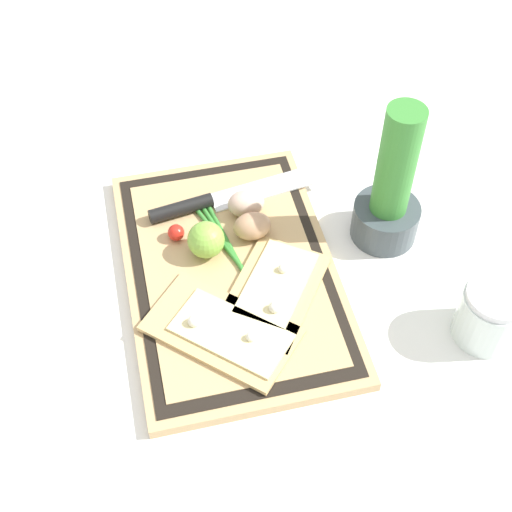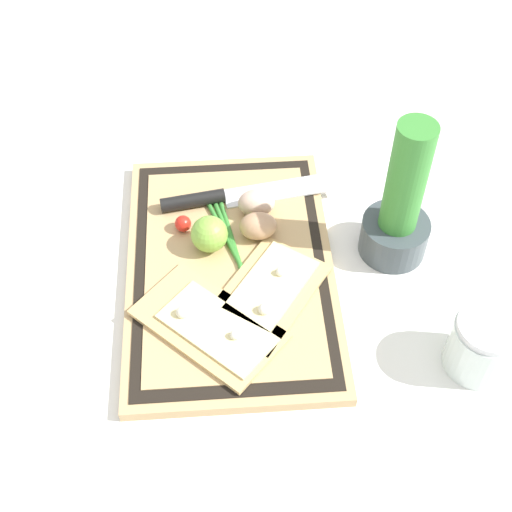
{
  "view_description": "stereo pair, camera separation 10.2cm",
  "coord_description": "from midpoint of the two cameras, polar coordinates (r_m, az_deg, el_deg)",
  "views": [
    {
      "loc": [
        0.64,
        -0.11,
        0.83
      ],
      "look_at": [
        0.0,
        0.04,
        0.04
      ],
      "focal_mm": 50.0,
      "sensor_mm": 36.0,
      "label": 1
    },
    {
      "loc": [
        0.65,
        -0.01,
        0.83
      ],
      "look_at": [
        0.0,
        0.04,
        0.04
      ],
      "focal_mm": 50.0,
      "sensor_mm": 36.0,
      "label": 2
    }
  ],
  "objects": [
    {
      "name": "pizza_slice_near",
      "position": [
        0.96,
        -5.67,
        -6.13
      ],
      "size": [
        0.22,
        0.22,
        0.02
      ],
      "color": "tan",
      "rests_on": "cutting_board"
    },
    {
      "name": "cutting_board",
      "position": [
        1.04,
        -4.83,
        -1.49
      ],
      "size": [
        0.46,
        0.3,
        0.02
      ],
      "color": "tan",
      "rests_on": "ground_plane"
    },
    {
      "name": "herb_pot",
      "position": [
        1.05,
        7.96,
        4.68
      ],
      "size": [
        0.1,
        0.1,
        0.24
      ],
      "color": "#3D474C",
      "rests_on": "ground_plane"
    },
    {
      "name": "knife",
      "position": [
        1.11,
        -6.42,
        4.19
      ],
      "size": [
        0.08,
        0.29,
        0.02
      ],
      "color": "silver",
      "rests_on": "cutting_board"
    },
    {
      "name": "pizza_slice_far",
      "position": [
        1.0,
        -1.46,
        -2.94
      ],
      "size": [
        0.21,
        0.19,
        0.02
      ],
      "color": "tan",
      "rests_on": "cutting_board"
    },
    {
      "name": "sauce_jar",
      "position": [
        0.99,
        15.4,
        -4.88
      ],
      "size": [
        0.09,
        0.09,
        0.09
      ],
      "color": "silver",
      "rests_on": "ground_plane"
    },
    {
      "name": "egg_pink",
      "position": [
        1.09,
        -3.5,
        4.07
      ],
      "size": [
        0.04,
        0.06,
        0.04
      ],
      "primitive_type": "ellipsoid",
      "color": "beige",
      "rests_on": "cutting_board"
    },
    {
      "name": "egg_brown",
      "position": [
        1.05,
        -3.06,
        2.24
      ],
      "size": [
        0.04,
        0.06,
        0.04
      ],
      "primitive_type": "ellipsoid",
      "color": "tan",
      "rests_on": "cutting_board"
    },
    {
      "name": "ground_plane",
      "position": [
        1.05,
        -4.79,
        -1.83
      ],
      "size": [
        6.0,
        6.0,
        0.0
      ],
      "primitive_type": "plane",
      "color": "white"
    },
    {
      "name": "lime",
      "position": [
        1.03,
        -6.85,
        1.13
      ],
      "size": [
        0.05,
        0.05,
        0.05
      ],
      "primitive_type": "sphere",
      "color": "#7FB742",
      "rests_on": "cutting_board"
    },
    {
      "name": "cherry_tomato_red",
      "position": [
        1.07,
        -9.14,
        1.7
      ],
      "size": [
        0.02,
        0.02,
        0.02
      ],
      "primitive_type": "sphere",
      "color": "red",
      "rests_on": "cutting_board"
    },
    {
      "name": "scallion_bunch",
      "position": [
        1.03,
        -4.17,
        -0.81
      ],
      "size": [
        0.26,
        0.09,
        0.01
      ],
      "color": "#388433",
      "rests_on": "cutting_board"
    }
  ]
}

